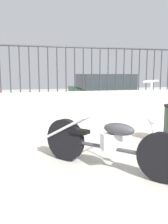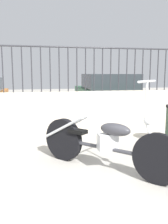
# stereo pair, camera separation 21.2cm
# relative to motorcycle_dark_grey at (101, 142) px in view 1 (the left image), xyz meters

# --- Properties ---
(ground_plane) EXTENTS (40.00, 40.00, 0.00)m
(ground_plane) POSITION_rel_motorcycle_dark_grey_xyz_m (-0.40, -1.02, -0.41)
(ground_plane) COLOR #ADA89E
(low_wall) EXTENTS (9.60, 0.18, 1.01)m
(low_wall) POSITION_rel_motorcycle_dark_grey_xyz_m (-0.40, 2.13, 0.09)
(low_wall) COLOR beige
(low_wall) RESTS_ON ground_plane
(fence_railing) EXTENTS (9.60, 0.04, 1.00)m
(fence_railing) POSITION_rel_motorcycle_dark_grey_xyz_m (-0.40, 2.13, 1.25)
(fence_railing) COLOR #2D2D33
(fence_railing) RESTS_ON low_wall
(motorcycle_dark_grey) EXTENTS (1.58, 1.80, 1.34)m
(motorcycle_dark_grey) POSITION_rel_motorcycle_dark_grey_xyz_m (0.00, 0.00, 0.00)
(motorcycle_dark_grey) COLOR black
(motorcycle_dark_grey) RESTS_ON ground_plane
(car_green) EXTENTS (2.09, 4.15, 1.39)m
(car_green) POSITION_rel_motorcycle_dark_grey_xyz_m (1.80, 5.04, 0.28)
(car_green) COLOR black
(car_green) RESTS_ON ground_plane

